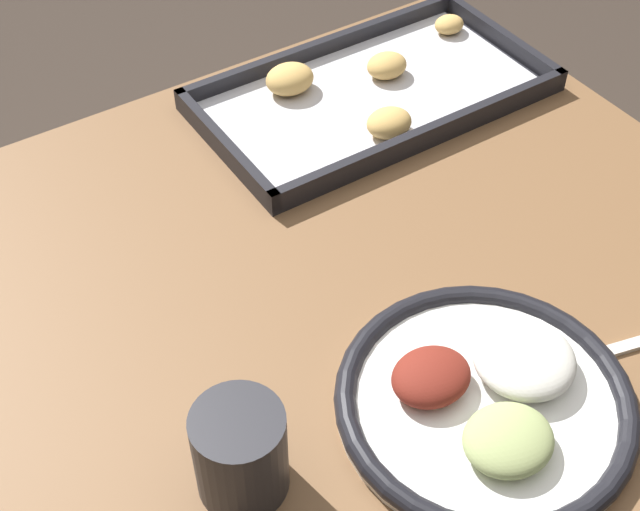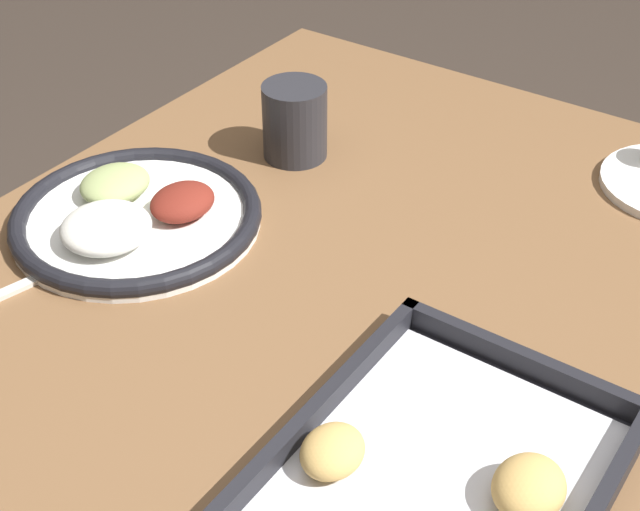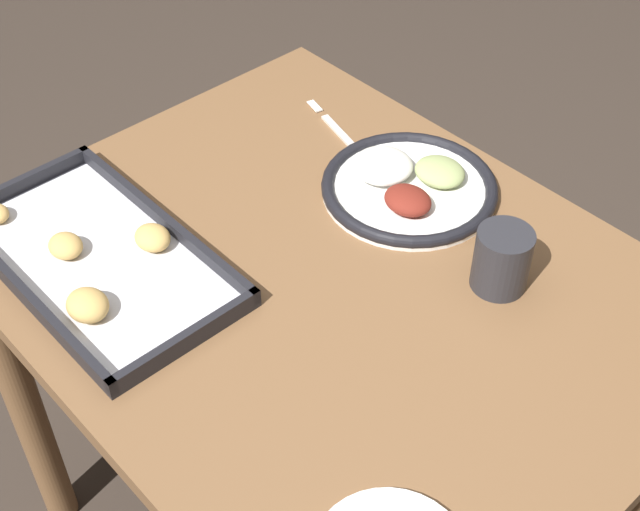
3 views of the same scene
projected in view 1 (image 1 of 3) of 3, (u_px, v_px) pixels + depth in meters
The scene contains 5 objects.
dining_table at pixel (309, 365), 1.01m from camera, with size 0.97×0.76×0.77m.
dinner_plate at pixel (487, 399), 0.79m from camera, with size 0.27×0.27×0.04m.
fork at pixel (633, 345), 0.85m from camera, with size 0.22×0.07×0.00m.
baking_tray at pixel (370, 91), 1.12m from camera, with size 0.43×0.24×0.04m.
drinking_cup at pixel (240, 452), 0.72m from camera, with size 0.08×0.08×0.09m.
Camera 1 is at (-0.32, -0.52, 1.44)m, focal length 50.00 mm.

